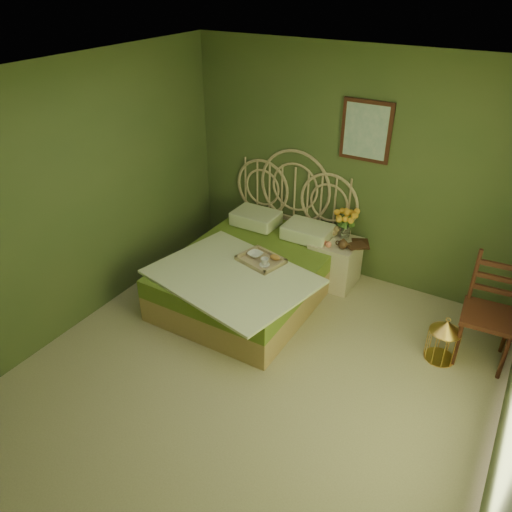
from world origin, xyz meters
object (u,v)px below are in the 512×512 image
Objects in this scene: bed at (254,269)px; nightstand at (336,256)px; chair at (492,304)px; birdcage at (443,340)px.

nightstand is (0.70, 0.67, 0.05)m from bed.
birdcage is at bearing -142.74° from chair.
birdcage is at bearing -27.15° from nightstand.
birdcage is (2.10, -0.04, -0.09)m from bed.
bed is at bearing -178.64° from chair.
nightstand is 2.24× the size of birdcage.
bed reaches higher than birdcage.
bed is 2.31× the size of nightstand.
bed is 5.16× the size of birdcage.
chair is at bearing 5.46° from bed.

